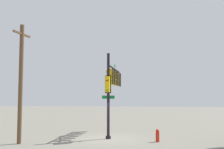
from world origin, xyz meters
TOP-DOWN VIEW (x-y plane):
  - ground_plane at (0.00, 0.00)m, footprint 120.00×120.00m
  - signal_pole_assembly at (2.24, 0.01)m, footprint 6.50×0.94m
  - utility_pole at (-2.77, 5.22)m, footprint 1.80×0.32m
  - fire_hydrant at (-0.80, -3.39)m, footprint 0.33×0.24m

SIDE VIEW (x-z plane):
  - ground_plane at x=0.00m, z-range 0.00..0.00m
  - fire_hydrant at x=-0.80m, z-range 0.00..0.83m
  - utility_pole at x=-2.77m, z-range 0.14..7.74m
  - signal_pole_assembly at x=2.24m, z-range 1.16..7.21m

